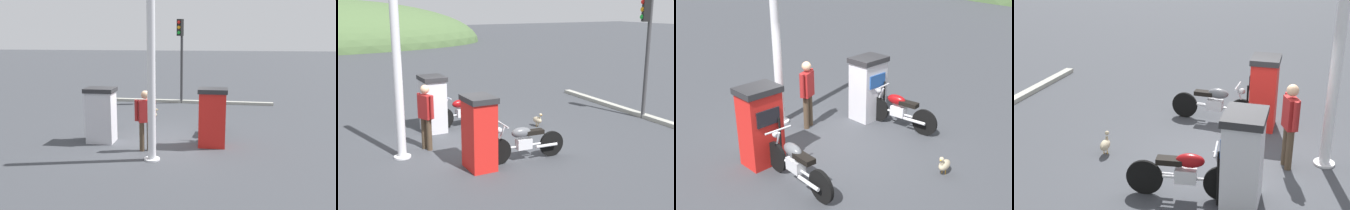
# 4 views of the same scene
# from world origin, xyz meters

# --- Properties ---
(ground_plane) EXTENTS (120.00, 120.00, 0.00)m
(ground_plane) POSITION_xyz_m (0.00, 0.00, 0.00)
(ground_plane) COLOR #383A3F
(fuel_pump_near) EXTENTS (0.66, 0.81, 1.64)m
(fuel_pump_near) POSITION_xyz_m (-0.35, -1.59, 0.83)
(fuel_pump_near) COLOR red
(fuel_pump_near) RESTS_ON ground
(fuel_pump_far) EXTENTS (0.70, 0.85, 1.59)m
(fuel_pump_far) POSITION_xyz_m (-0.35, 1.60, 0.81)
(fuel_pump_far) COLOR silver
(fuel_pump_far) RESTS_ON ground
(motorcycle_near_pump) EXTENTS (1.99, 0.56, 0.94)m
(motorcycle_near_pump) POSITION_xyz_m (0.76, -1.63, 0.46)
(motorcycle_near_pump) COLOR black
(motorcycle_near_pump) RESTS_ON ground
(motorcycle_far_pump) EXTENTS (1.93, 0.56, 0.95)m
(motorcycle_far_pump) POSITION_xyz_m (0.57, 1.69, 0.48)
(motorcycle_far_pump) COLOR black
(motorcycle_far_pump) RESTS_ON ground
(attendant_person) EXTENTS (0.32, 0.56, 1.64)m
(attendant_person) POSITION_xyz_m (-1.00, 0.17, 0.94)
(attendant_person) COLOR #473828
(attendant_person) RESTS_ON ground
(wandering_duck) EXTENTS (0.21, 0.43, 0.44)m
(wandering_duck) POSITION_xyz_m (2.51, 0.60, 0.21)
(wandering_duck) COLOR tan
(wandering_duck) RESTS_ON ground
(canopy_support_pole) EXTENTS (0.40, 0.40, 4.74)m
(canopy_support_pole) POSITION_xyz_m (-1.70, -0.13, 2.29)
(canopy_support_pole) COLOR silver
(canopy_support_pole) RESTS_ON ground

